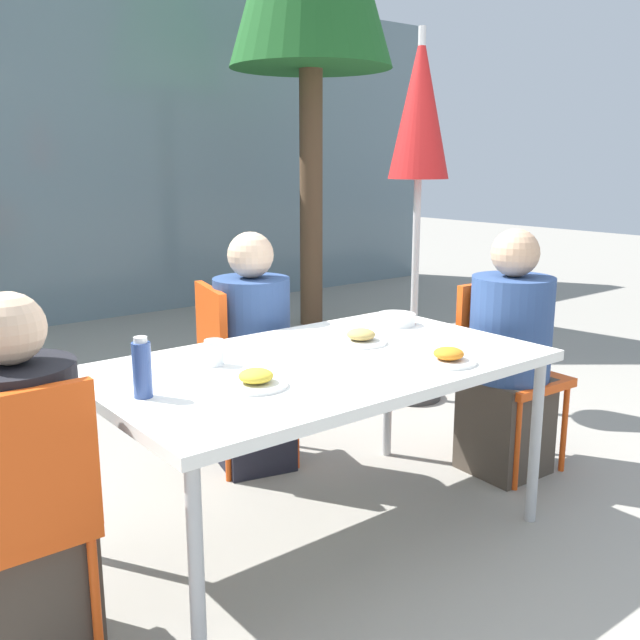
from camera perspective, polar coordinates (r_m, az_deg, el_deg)
ground_plane at (r=2.92m, az=0.00°, el=-17.02°), size 24.00×24.00×0.00m
dining_table at (r=2.65m, az=0.00°, el=-4.17°), size 1.65×0.97×0.73m
chair_left at (r=2.17m, az=-23.24°, el=-13.75°), size 0.40×0.40×0.88m
person_left at (r=2.25m, az=-22.55°, el=-12.77°), size 0.34×0.34×1.10m
chair_right at (r=3.50m, az=14.36°, el=-3.09°), size 0.42×0.42×0.88m
person_right at (r=3.41m, az=14.86°, el=-3.27°), size 0.37×0.37×1.15m
chair_far at (r=3.40m, az=-6.95°, el=-3.26°), size 0.48×0.48×0.88m
person_far at (r=3.37m, az=-5.40°, el=-3.19°), size 0.39×0.39×1.13m
closed_umbrella at (r=4.27m, az=7.97°, el=15.10°), size 0.36×0.36×2.18m
plate_0 at (r=2.63m, az=10.25°, el=-2.96°), size 0.20×0.20×0.06m
plate_1 at (r=2.87m, az=3.30°, el=-1.44°), size 0.21×0.21×0.06m
plate_2 at (r=2.33m, az=-5.14°, el=-4.82°), size 0.21×0.21×0.06m
bottle at (r=2.27m, az=-14.05°, el=-3.79°), size 0.06×0.06×0.19m
drinking_cup at (r=2.58m, az=-8.46°, el=-2.59°), size 0.07×0.07×0.09m
salad_bowl at (r=3.20m, az=6.10°, el=0.06°), size 0.17×0.17×0.05m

